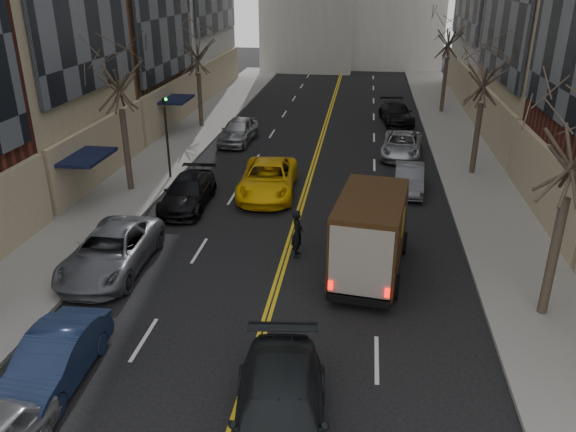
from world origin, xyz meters
name	(u,v)px	position (x,y,z in m)	size (l,w,h in m)	color
sidewalk_left	(172,150)	(-9.00, 27.00, 0.07)	(4.00, 66.00, 0.15)	slate
sidewalk_right	(469,162)	(9.00, 27.00, 0.07)	(4.00, 66.00, 0.15)	slate
tree_lf_mid	(116,58)	(-8.80, 20.00, 6.60)	(3.20, 3.20, 8.91)	#382D23
tree_lf_far	(196,40)	(-8.80, 33.00, 6.02)	(3.20, 3.20, 8.12)	#382D23
tree_rt_mid	(487,60)	(8.80, 25.00, 6.17)	(3.20, 3.20, 8.32)	#382D23
tree_rt_far	(451,24)	(8.80, 40.00, 6.74)	(3.20, 3.20, 9.11)	#382D23
traffic_signal	(166,128)	(-7.39, 22.00, 2.82)	(0.29, 0.26, 4.70)	black
ups_truck	(371,233)	(3.24, 13.12, 1.61)	(2.95, 6.07, 3.20)	black
observer_sedan	(280,416)	(1.20, 4.53, 0.80)	(2.86, 5.75, 1.60)	black
taxi	(268,179)	(-1.83, 20.60, 0.80)	(2.66, 5.77, 1.60)	#EDB609
pedestrian	(297,234)	(0.45, 14.08, 0.97)	(0.71, 0.46, 1.94)	black
parked_lf_b	(54,360)	(-5.10, 5.84, 0.72)	(1.52, 4.36, 1.44)	#111B36
parked_lf_c	(111,251)	(-6.25, 12.03, 0.77)	(2.56, 5.56, 1.54)	#515359
parked_lf_d	(188,192)	(-5.30, 18.48, 0.71)	(1.98, 4.88, 1.42)	black
parked_lf_e	(238,131)	(-5.32, 29.51, 0.80)	(1.89, 4.70, 1.60)	#94969A
parked_rt_a	(409,179)	(5.19, 21.98, 0.67)	(1.41, 4.05, 1.34)	#505358
parked_rt_b	(402,145)	(5.10, 28.01, 0.69)	(2.29, 4.97, 1.38)	#A8AAB0
parked_rt_c	(396,113)	(5.10, 36.27, 0.73)	(2.06, 5.06, 1.47)	black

